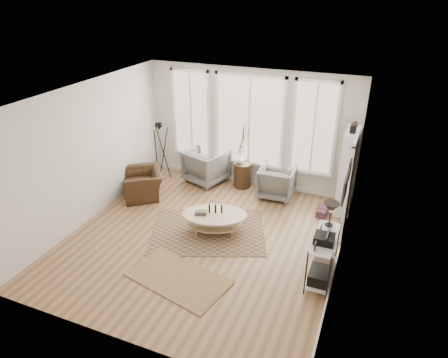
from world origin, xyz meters
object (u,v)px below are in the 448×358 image
at_px(coffee_table, 214,218).
at_px(armchair_left, 206,166).
at_px(low_shelf, 323,253).
at_px(bookcase, 348,171).
at_px(accent_chair, 143,183).
at_px(side_table, 243,155).
at_px(armchair_right, 277,182).

distance_m(coffee_table, armchair_left, 2.35).
bearing_deg(low_shelf, armchair_left, 141.58).
xyz_separation_m(bookcase, armchair_left, (-3.44, 0.17, -0.53)).
distance_m(armchair_left, accent_chair, 1.69).
xyz_separation_m(coffee_table, armchair_left, (-1.11, 2.07, 0.10)).
bearing_deg(coffee_table, side_table, 94.23).
bearing_deg(armchair_right, low_shelf, 118.80).
height_order(low_shelf, armchair_right, low_shelf).
height_order(bookcase, low_shelf, bookcase).
height_order(low_shelf, coffee_table, low_shelf).
relative_size(side_table, accent_chair, 1.76).
relative_size(coffee_table, armchair_left, 1.61).
relative_size(low_shelf, armchair_right, 1.57).
distance_m(low_shelf, armchair_right, 2.99).
height_order(coffee_table, armchair_left, armchair_left).
relative_size(armchair_left, side_table, 0.54).
height_order(bookcase, side_table, bookcase).
bearing_deg(coffee_table, accent_chair, 160.31).
relative_size(low_shelf, side_table, 0.74).
distance_m(bookcase, armchair_left, 3.49).
bearing_deg(coffee_table, bookcase, 39.20).
bearing_deg(armchair_right, accent_chair, 20.12).
relative_size(armchair_left, accent_chair, 0.95).
height_order(bookcase, armchair_right, bookcase).
xyz_separation_m(bookcase, side_table, (-2.49, 0.22, -0.11)).
bearing_deg(accent_chair, side_table, 86.67).
bearing_deg(armchair_left, low_shelf, 160.12).
bearing_deg(accent_chair, armchair_right, 74.83).
relative_size(armchair_left, armchair_right, 1.14).
bearing_deg(armchair_left, accent_chair, 68.36).
bearing_deg(bookcase, accent_chair, -166.10).
relative_size(coffee_table, side_table, 0.86).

